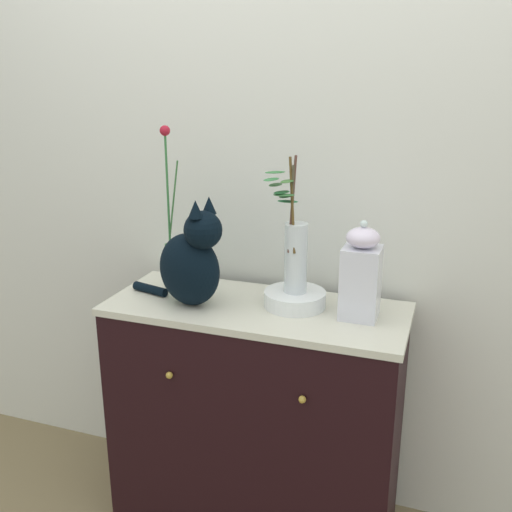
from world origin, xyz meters
TOP-DOWN VIEW (x-y plane):
  - wall_back at (0.00, 0.29)m, footprint 4.40×0.08m
  - sideboard at (0.00, -0.00)m, footprint 1.04×0.45m
  - cat_sitting at (-0.21, -0.06)m, footprint 0.39×0.20m
  - vase_slim_green at (-0.35, 0.06)m, footprint 0.07×0.04m
  - bowl_porcelain at (0.13, 0.04)m, footprint 0.21×0.21m
  - vase_glass_clear at (0.12, 0.04)m, footprint 0.15×0.14m
  - jar_lidded_porcelain at (0.35, 0.02)m, footprint 0.12×0.12m

SIDE VIEW (x-z plane):
  - sideboard at x=0.00m, z-range 0.00..0.89m
  - bowl_porcelain at x=0.13m, z-range 0.89..0.94m
  - jar_lidded_porcelain at x=0.35m, z-range 0.87..1.20m
  - cat_sitting at x=-0.21m, z-range 0.86..1.24m
  - vase_slim_green at x=-0.35m, z-range 0.77..1.37m
  - vase_glass_clear at x=0.12m, z-range 0.86..1.32m
  - wall_back at x=0.00m, z-range 0.00..2.60m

